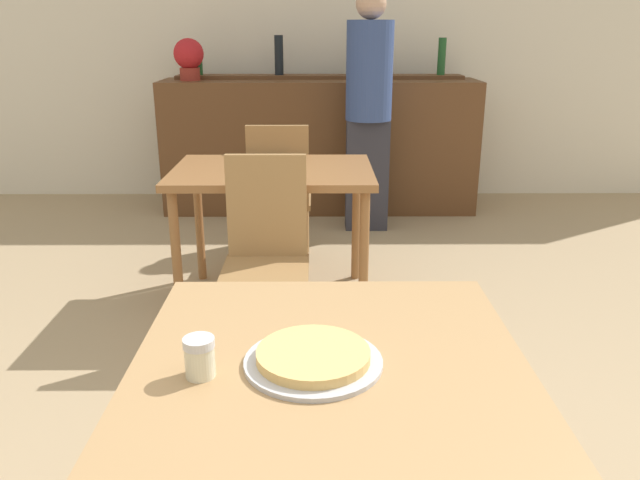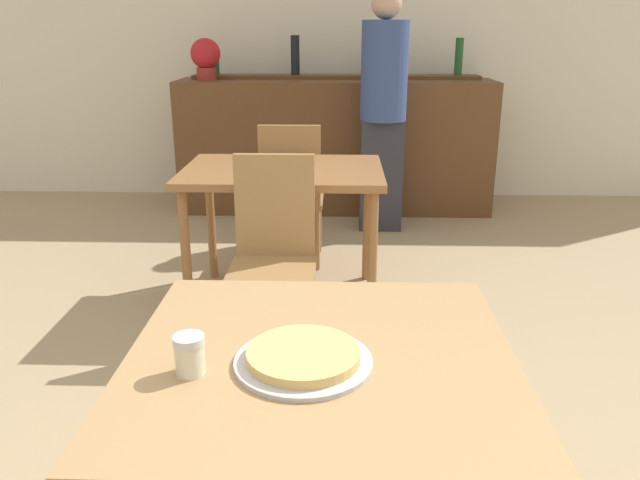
{
  "view_description": "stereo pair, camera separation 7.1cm",
  "coord_description": "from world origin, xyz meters",
  "px_view_note": "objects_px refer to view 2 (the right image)",
  "views": [
    {
      "loc": [
        -0.03,
        -1.32,
        1.49
      ],
      "look_at": [
        -0.02,
        0.55,
        0.85
      ],
      "focal_mm": 35.0,
      "sensor_mm": 36.0,
      "label": 1
    },
    {
      "loc": [
        0.04,
        -1.32,
        1.49
      ],
      "look_at": [
        -0.02,
        0.55,
        0.85
      ],
      "focal_mm": 35.0,
      "sensor_mm": 36.0,
      "label": 2
    }
  ],
  "objects_px": {
    "chair_far_side_front": "(274,245)",
    "person_standing": "(383,104)",
    "cheese_shaker": "(190,354)",
    "chair_far_side_back": "(291,188)",
    "potted_plant": "(206,57)",
    "pizza_tray": "(303,358)"
  },
  "relations": [
    {
      "from": "chair_far_side_front",
      "to": "pizza_tray",
      "type": "distance_m",
      "value": 1.53
    },
    {
      "from": "person_standing",
      "to": "cheese_shaker",
      "type": "bearing_deg",
      "value": -100.63
    },
    {
      "from": "person_standing",
      "to": "potted_plant",
      "type": "bearing_deg",
      "value": 159.37
    },
    {
      "from": "pizza_tray",
      "to": "potted_plant",
      "type": "bearing_deg",
      "value": 104.42
    },
    {
      "from": "pizza_tray",
      "to": "potted_plant",
      "type": "relative_size",
      "value": 0.98
    },
    {
      "from": "person_standing",
      "to": "potted_plant",
      "type": "relative_size",
      "value": 5.37
    },
    {
      "from": "cheese_shaker",
      "to": "potted_plant",
      "type": "relative_size",
      "value": 0.28
    },
    {
      "from": "chair_far_side_back",
      "to": "pizza_tray",
      "type": "xyz_separation_m",
      "value": [
        0.23,
        -2.59,
        0.25
      ]
    },
    {
      "from": "cheese_shaker",
      "to": "potted_plant",
      "type": "bearing_deg",
      "value": 100.81
    },
    {
      "from": "cheese_shaker",
      "to": "person_standing",
      "type": "bearing_deg",
      "value": 79.37
    },
    {
      "from": "chair_far_side_back",
      "to": "cheese_shaker",
      "type": "relative_size",
      "value": 10.06
    },
    {
      "from": "pizza_tray",
      "to": "cheese_shaker",
      "type": "distance_m",
      "value": 0.26
    },
    {
      "from": "chair_far_side_back",
      "to": "cheese_shaker",
      "type": "height_order",
      "value": "chair_far_side_back"
    },
    {
      "from": "potted_plant",
      "to": "chair_far_side_front",
      "type": "bearing_deg",
      "value": -72.21
    },
    {
      "from": "chair_far_side_front",
      "to": "cheese_shaker",
      "type": "distance_m",
      "value": 1.57
    },
    {
      "from": "person_standing",
      "to": "chair_far_side_back",
      "type": "bearing_deg",
      "value": -127.46
    },
    {
      "from": "chair_far_side_back",
      "to": "person_standing",
      "type": "distance_m",
      "value": 1.12
    },
    {
      "from": "person_standing",
      "to": "potted_plant",
      "type": "distance_m",
      "value": 1.54
    },
    {
      "from": "chair_far_side_back",
      "to": "chair_far_side_front",
      "type": "bearing_deg",
      "value": 90.0
    },
    {
      "from": "chair_far_side_front",
      "to": "person_standing",
      "type": "bearing_deg",
      "value": 71.88
    },
    {
      "from": "chair_far_side_front",
      "to": "chair_far_side_back",
      "type": "distance_m",
      "value": 1.09
    },
    {
      "from": "chair_far_side_front",
      "to": "cheese_shaker",
      "type": "relative_size",
      "value": 10.06
    }
  ]
}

